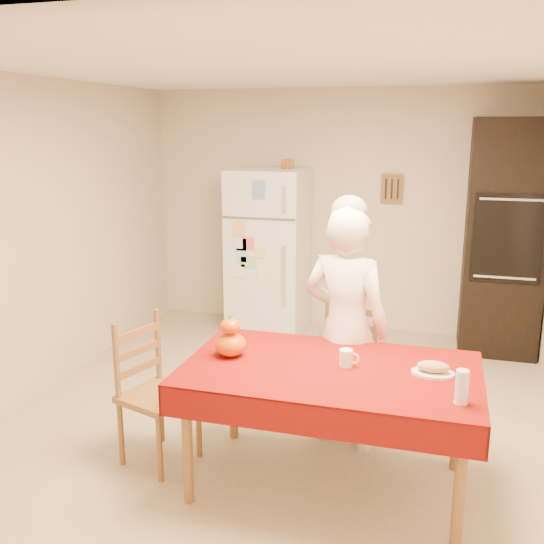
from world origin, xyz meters
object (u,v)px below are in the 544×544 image
at_px(refrigerator, 269,252).
at_px(coffee_mug, 346,358).
at_px(oven_cabinet, 504,238).
at_px(wine_glass, 462,387).
at_px(bread_plate, 433,373).
at_px(dining_table, 330,378).
at_px(pumpkin_lower, 231,344).
at_px(seated_woman, 346,329).
at_px(chair_far, 346,359).
at_px(chair_left, 151,385).

bearing_deg(refrigerator, coffee_mug, -64.78).
bearing_deg(oven_cabinet, wine_glass, -97.87).
bearing_deg(bread_plate, oven_cabinet, 78.14).
height_order(dining_table, pumpkin_lower, pumpkin_lower).
relative_size(seated_woman, bread_plate, 6.84).
bearing_deg(coffee_mug, chair_far, 98.61).
bearing_deg(refrigerator, chair_left, -90.14).
xyz_separation_m(seated_woman, pumpkin_lower, (-0.62, -0.52, 0.01)).
distance_m(oven_cabinet, pumpkin_lower, 3.22).
relative_size(refrigerator, pumpkin_lower, 8.89).
distance_m(chair_left, seated_woman, 1.31).
bearing_deg(wine_glass, dining_table, 158.90).
height_order(chair_left, wine_glass, chair_left).
distance_m(oven_cabinet, seated_woman, 2.46).
bearing_deg(refrigerator, bread_plate, -56.57).
height_order(seated_woman, coffee_mug, seated_woman).
xyz_separation_m(refrigerator, seated_woman, (1.15, -2.12, -0.03)).
xyz_separation_m(chair_far, bread_plate, (0.60, -0.73, 0.26)).
bearing_deg(refrigerator, seated_woman, -61.57).
distance_m(refrigerator, seated_woman, 2.42).
bearing_deg(dining_table, pumpkin_lower, 178.57).
xyz_separation_m(oven_cabinet, pumpkin_lower, (-1.75, -2.69, -0.27)).
relative_size(coffee_mug, pumpkin_lower, 0.52).
height_order(chair_far, pumpkin_lower, chair_far).
bearing_deg(seated_woman, oven_cabinet, -103.56).
distance_m(chair_far, coffee_mug, 0.80).
xyz_separation_m(chair_left, seated_woman, (1.16, 0.54, 0.31)).
bearing_deg(dining_table, coffee_mug, 28.59).
height_order(chair_far, chair_left, same).
distance_m(oven_cabinet, bread_plate, 2.73).
height_order(chair_left, coffee_mug, chair_left).
xyz_separation_m(pumpkin_lower, wine_glass, (1.34, -0.29, 0.02)).
relative_size(oven_cabinet, chair_far, 2.32).
height_order(chair_left, seated_woman, seated_woman).
bearing_deg(oven_cabinet, pumpkin_lower, -123.00).
relative_size(refrigerator, chair_far, 1.79).
bearing_deg(coffee_mug, pumpkin_lower, -177.61).
distance_m(chair_far, seated_woman, 0.40).
relative_size(oven_cabinet, pumpkin_lower, 11.51).
bearing_deg(seated_woman, wine_glass, 145.39).
relative_size(wine_glass, bread_plate, 0.73).
xyz_separation_m(dining_table, pumpkin_lower, (-0.62, 0.02, 0.14)).
distance_m(pumpkin_lower, wine_glass, 1.37).
height_order(pumpkin_lower, wine_glass, wine_glass).
xyz_separation_m(dining_table, bread_plate, (0.57, 0.05, 0.08)).
bearing_deg(bread_plate, coffee_mug, -179.28).
distance_m(chair_far, bread_plate, 0.98).
height_order(refrigerator, chair_left, refrigerator).
distance_m(chair_far, wine_glass, 1.34).
distance_m(oven_cabinet, wine_glass, 3.02).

